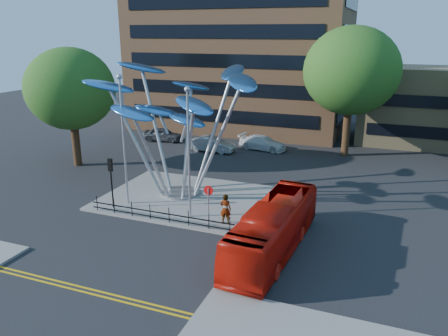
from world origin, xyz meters
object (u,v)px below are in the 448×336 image
at_px(tree_right, 351,71).
at_px(traffic_light_island, 111,173).
at_px(no_entry_sign_island, 209,198).
at_px(red_bus, 273,228).
at_px(parked_car_mid, 212,144).
at_px(tree_left, 70,89).
at_px(street_lamp_right, 188,142).
at_px(parked_car_left, 163,134).
at_px(leaf_sculpture, 177,102).
at_px(street_lamp_left, 123,130).
at_px(pedestrian, 226,209).
at_px(parked_car_right, 263,143).

height_order(tree_right, traffic_light_island, tree_right).
relative_size(no_entry_sign_island, red_bus, 0.25).
bearing_deg(traffic_light_island, parked_car_mid, 88.31).
bearing_deg(tree_left, traffic_light_island, -39.81).
bearing_deg(red_bus, no_entry_sign_island, 161.23).
bearing_deg(red_bus, traffic_light_island, 174.29).
relative_size(street_lamp_right, parked_car_left, 1.92).
xyz_separation_m(red_bus, parked_car_left, (-17.89, 20.11, -0.65)).
xyz_separation_m(tree_left, parked_car_mid, (9.47, 8.60, -6.04)).
distance_m(leaf_sculpture, parked_car_left, 17.91).
height_order(tree_left, leaf_sculpture, tree_left).
relative_size(street_lamp_left, pedestrian, 4.55).
bearing_deg(parked_car_mid, street_lamp_right, -161.69).
height_order(leaf_sculpture, street_lamp_left, leaf_sculpture).
bearing_deg(tree_right, parked_car_left, -176.30).
bearing_deg(no_entry_sign_island, parked_car_left, 126.08).
bearing_deg(pedestrian, parked_car_mid, -68.54).
bearing_deg(street_lamp_left, red_bus, -14.43).
relative_size(street_lamp_left, red_bus, 0.88).
distance_m(tree_left, parked_car_mid, 14.15).
relative_size(tree_right, no_entry_sign_island, 4.94).
bearing_deg(tree_left, street_lamp_right, -25.77).
xyz_separation_m(traffic_light_island, parked_car_mid, (0.47, 16.10, -1.86)).
height_order(tree_left, red_bus, tree_left).
xyz_separation_m(tree_right, street_lamp_right, (-7.50, -19.00, -2.94)).
relative_size(tree_right, traffic_light_island, 3.54).
xyz_separation_m(parked_car_left, parked_car_mid, (6.76, -2.16, 0.02)).
xyz_separation_m(leaf_sculpture, red_bus, (8.67, -6.04, -5.48)).
distance_m(leaf_sculpture, parked_car_mid, 13.62).
bearing_deg(parked_car_mid, parked_car_left, 72.75).
height_order(parked_car_left, parked_car_mid, parked_car_mid).
xyz_separation_m(tree_right, no_entry_sign_island, (-6.00, -19.48, -6.22)).
xyz_separation_m(tree_left, pedestrian, (17.00, -7.19, -5.68)).
xyz_separation_m(street_lamp_right, red_bus, (6.10, -2.36, -3.71)).
bearing_deg(parked_car_left, traffic_light_island, -166.51).
bearing_deg(parked_car_right, leaf_sculpture, -179.71).
xyz_separation_m(red_bus, pedestrian, (-3.60, 2.16, -0.27)).
relative_size(street_lamp_left, street_lamp_right, 1.06).
bearing_deg(parked_car_left, parked_car_mid, -113.21).
bearing_deg(leaf_sculpture, parked_car_right, 81.99).
height_order(traffic_light_island, parked_car_right, traffic_light_island).
bearing_deg(pedestrian, tree_right, -108.63).
relative_size(tree_left, red_bus, 1.04).
xyz_separation_m(pedestrian, parked_car_left, (-14.29, 17.95, -0.38)).
height_order(street_lamp_left, red_bus, street_lamp_left).
distance_m(street_lamp_left, pedestrian, 8.64).
distance_m(street_lamp_right, parked_car_left, 21.75).
height_order(leaf_sculpture, traffic_light_island, leaf_sculpture).
relative_size(street_lamp_left, traffic_light_island, 2.57).
xyz_separation_m(traffic_light_island, parked_car_right, (4.97, 18.69, -1.90)).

